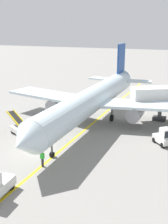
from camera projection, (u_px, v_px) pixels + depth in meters
The scene contains 7 objects.
ground_plane at pixel (39, 152), 30.36m from camera, with size 300.00×300.00×0.00m, color gray.
taxi_line_yellow at pixel (75, 138), 34.10m from camera, with size 0.30×80.00×0.01m, color yellow.
airliner at pixel (94, 99), 38.91m from camera, with size 28.61×35.22×10.10m.
baggage_tug_near_wing at pixel (164, 137), 31.97m from camera, with size 2.56×2.66×2.10m.
belt_loader_forward_hold at pixel (21, 129), 34.94m from camera, with size 4.98×3.51×2.59m.
ground_crew_marshaller at pixel (42, 158), 26.99m from camera, with size 0.36×0.24×1.70m.
safety_cone_nose_right at pixel (67, 123), 38.92m from camera, with size 0.36×0.36×0.44m, color orange.
Camera 1 is at (14.96, -23.94, 12.89)m, focal length 45.43 mm.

